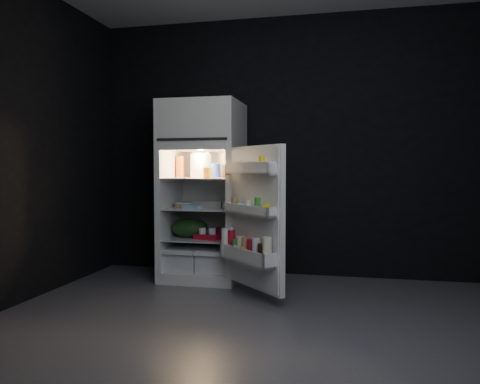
% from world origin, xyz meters
% --- Properties ---
extents(floor, '(4.00, 3.40, 0.00)m').
position_xyz_m(floor, '(0.00, 0.00, 0.00)').
color(floor, '#57575D').
rests_on(floor, ground).
extents(wall_back, '(4.00, 0.00, 2.70)m').
position_xyz_m(wall_back, '(0.00, 1.70, 1.35)').
color(wall_back, black).
rests_on(wall_back, ground).
extents(wall_front, '(4.00, 0.00, 2.70)m').
position_xyz_m(wall_front, '(0.00, -1.70, 1.35)').
color(wall_front, black).
rests_on(wall_front, ground).
extents(wall_left, '(0.00, 3.40, 2.70)m').
position_xyz_m(wall_left, '(-2.00, 0.00, 1.35)').
color(wall_left, black).
rests_on(wall_left, ground).
extents(refrigerator, '(0.76, 0.71, 1.78)m').
position_xyz_m(refrigerator, '(-0.78, 1.32, 0.96)').
color(refrigerator, white).
rests_on(refrigerator, ground).
extents(fridge_door, '(0.64, 0.65, 1.22)m').
position_xyz_m(fridge_door, '(-0.15, 0.67, 0.68)').
color(fridge_door, white).
rests_on(fridge_door, ground).
extents(milk_jug, '(0.19, 0.19, 0.24)m').
position_xyz_m(milk_jug, '(-0.83, 1.37, 1.15)').
color(milk_jug, white).
rests_on(milk_jug, refrigerator).
extents(mayo_jar, '(0.12, 0.12, 0.14)m').
position_xyz_m(mayo_jar, '(-0.68, 1.38, 1.10)').
color(mayo_jar, '#1D38A0').
rests_on(mayo_jar, refrigerator).
extents(jam_jar, '(0.13, 0.13, 0.13)m').
position_xyz_m(jam_jar, '(-0.54, 1.34, 1.09)').
color(jam_jar, black).
rests_on(jam_jar, refrigerator).
extents(amber_bottle, '(0.09, 0.09, 0.22)m').
position_xyz_m(amber_bottle, '(-1.06, 1.38, 1.14)').
color(amber_bottle, '#B7591D').
rests_on(amber_bottle, refrigerator).
extents(small_carton, '(0.09, 0.08, 0.10)m').
position_xyz_m(small_carton, '(-0.68, 1.13, 1.08)').
color(small_carton, orange).
rests_on(small_carton, refrigerator).
extents(egg_carton, '(0.29, 0.14, 0.07)m').
position_xyz_m(egg_carton, '(-0.71, 1.20, 0.76)').
color(egg_carton, gray).
rests_on(egg_carton, refrigerator).
extents(pie, '(0.37, 0.37, 0.04)m').
position_xyz_m(pie, '(-0.94, 1.32, 0.75)').
color(pie, '#A68357').
rests_on(pie, refrigerator).
extents(flat_package, '(0.19, 0.13, 0.04)m').
position_xyz_m(flat_package, '(-0.82, 1.05, 0.75)').
color(flat_package, '#87BED0').
rests_on(flat_package, refrigerator).
extents(wrapped_pkg, '(0.13, 0.11, 0.05)m').
position_xyz_m(wrapped_pkg, '(-0.63, 1.39, 0.75)').
color(wrapped_pkg, '#F1E9C5').
rests_on(wrapped_pkg, refrigerator).
extents(produce_bag, '(0.44, 0.40, 0.20)m').
position_xyz_m(produce_bag, '(-0.91, 1.25, 0.52)').
color(produce_bag, '#193815').
rests_on(produce_bag, refrigerator).
extents(yogurt_tray, '(0.29, 0.21, 0.05)m').
position_xyz_m(yogurt_tray, '(-0.69, 1.16, 0.45)').
color(yogurt_tray, red).
rests_on(yogurt_tray, refrigerator).
extents(small_can_red, '(0.08, 0.08, 0.09)m').
position_xyz_m(small_can_red, '(-0.64, 1.39, 0.47)').
color(small_can_red, red).
rests_on(small_can_red, refrigerator).
extents(small_can_silver, '(0.07, 0.07, 0.09)m').
position_xyz_m(small_can_silver, '(-0.60, 1.37, 0.47)').
color(small_can_silver, silver).
rests_on(small_can_silver, refrigerator).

